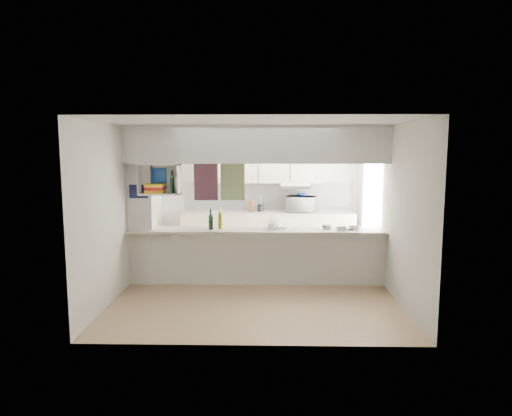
{
  "coord_description": "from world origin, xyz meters",
  "views": [
    {
      "loc": [
        0.16,
        -7.37,
        2.24
      ],
      "look_at": [
        -0.02,
        0.5,
        1.21
      ],
      "focal_mm": 32.0,
      "sensor_mm": 36.0,
      "label": 1
    }
  ],
  "objects_px": {
    "dish_rack": "(275,224)",
    "wine_bottles": "(216,221)",
    "bowl": "(302,195)",
    "microwave": "(301,204)"
  },
  "relations": [
    {
      "from": "microwave",
      "to": "bowl",
      "type": "distance_m",
      "value": 0.19
    },
    {
      "from": "dish_rack",
      "to": "wine_bottles",
      "type": "relative_size",
      "value": 0.99
    },
    {
      "from": "dish_rack",
      "to": "wine_bottles",
      "type": "height_order",
      "value": "wine_bottles"
    },
    {
      "from": "bowl",
      "to": "wine_bottles",
      "type": "distance_m",
      "value": 2.62
    },
    {
      "from": "microwave",
      "to": "wine_bottles",
      "type": "height_order",
      "value": "wine_bottles"
    },
    {
      "from": "dish_rack",
      "to": "microwave",
      "type": "bearing_deg",
      "value": 71.9
    },
    {
      "from": "bowl",
      "to": "wine_bottles",
      "type": "relative_size",
      "value": 0.61
    },
    {
      "from": "microwave",
      "to": "bowl",
      "type": "xyz_separation_m",
      "value": [
        0.01,
        0.02,
        0.19
      ]
    },
    {
      "from": "bowl",
      "to": "microwave",
      "type": "bearing_deg",
      "value": -116.08
    },
    {
      "from": "microwave",
      "to": "wine_bottles",
      "type": "bearing_deg",
      "value": 63.87
    }
  ]
}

